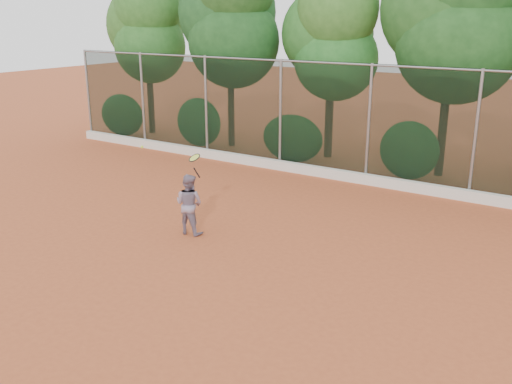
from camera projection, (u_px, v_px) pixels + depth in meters
The scene contains 7 objects.
ground at pixel (229, 263), 11.53m from camera, with size 80.00×80.00×0.00m, color #B4522A.
concrete_curb at pixel (363, 179), 16.93m from camera, with size 24.00×0.20×0.30m, color silver.
tennis_player at pixel (189, 204), 12.93m from camera, with size 0.68×0.53×1.40m, color gray.
chainlink_fence at pixel (369, 121), 16.57m from camera, with size 24.09×0.09×3.50m.
foliage_backdrop at pixel (382, 28), 17.68m from camera, with size 23.70×3.63×7.55m.
tennis_racket at pixel (195, 160), 12.38m from camera, with size 0.35×0.33×0.56m.
tennis_ball_in_flight at pixel (142, 147), 13.31m from camera, with size 0.07×0.07×0.07m.
Camera 1 is at (6.26, -8.55, 4.81)m, focal length 40.00 mm.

